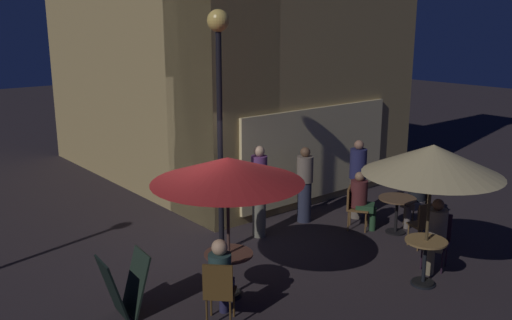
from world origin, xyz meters
name	(u,v)px	position (x,y,z in m)	size (l,w,h in m)	color
ground_plane	(211,268)	(0.00, 0.00, 0.00)	(60.00, 60.00, 0.00)	#2C2528
cafe_building	(207,14)	(2.90, 4.14, 4.36)	(6.43, 8.76, 8.73)	tan
street_lamp_near_corner	(219,75)	(0.57, 0.44, 3.29)	(0.38, 0.38, 4.40)	black
menu_sandwich_board	(124,286)	(-1.89, -0.55, 0.48)	(0.70, 0.61, 0.93)	black
cafe_table_0	(229,264)	(-0.36, -1.02, 0.54)	(0.76, 0.76, 0.72)	black
cafe_table_1	(425,254)	(2.33, -2.74, 0.54)	(0.67, 0.67, 0.78)	black
cafe_table_2	(397,207)	(3.88, -1.03, 0.55)	(0.75, 0.75, 0.75)	black
patio_umbrella_0	(228,171)	(-0.36, -1.02, 2.05)	(2.32, 2.32, 2.25)	black
patio_umbrella_1	(433,160)	(2.33, -2.74, 2.11)	(2.17, 2.17, 2.36)	black
cafe_chair_0	(219,289)	(-0.99, -1.65, 0.58)	(0.59, 0.59, 0.97)	#553918
cafe_chair_1	(437,236)	(3.11, -2.45, 0.56)	(0.56, 0.56, 0.96)	black
cafe_chair_2	(419,199)	(4.66, -1.02, 0.56)	(0.42, 0.42, 0.94)	brown
cafe_chair_3	(354,204)	(3.38, -0.33, 0.53)	(0.61, 0.61, 0.89)	brown
cafe_chair_4	(424,222)	(3.60, -1.86, 0.54)	(0.49, 0.49, 0.92)	brown
patron_seated_0	(221,275)	(-0.89, -1.54, 0.72)	(0.51, 0.50, 1.27)	#262444
patron_seated_1	(436,230)	(2.97, -2.50, 0.72)	(0.54, 0.46, 1.27)	#7E7052
patron_seated_2	(416,193)	(4.52, -1.03, 0.71)	(0.55, 0.36, 1.25)	#71645E
patron_seated_3	(361,197)	(3.47, -0.45, 0.70)	(0.50, 0.54, 1.23)	#26482A
patron_standing_4	(259,191)	(1.61, 0.60, 0.95)	(0.32, 0.32, 1.86)	slate
patron_standing_5	(357,179)	(3.97, 0.09, 0.87)	(0.36, 0.36, 1.74)	#716354
patron_standing_6	(305,185)	(2.90, 0.64, 0.82)	(0.35, 0.35, 1.64)	#2A2D42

